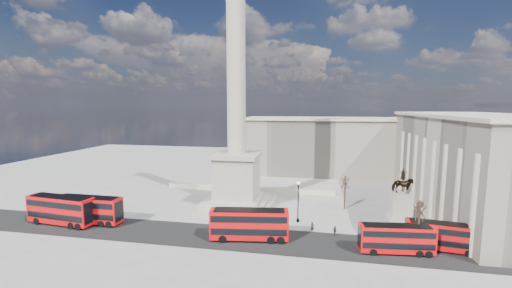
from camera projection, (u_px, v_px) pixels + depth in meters
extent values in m
plane|color=#9C9A94|center=(231.00, 214.00, 58.50)|extent=(180.00, 180.00, 0.00)
cube|color=black|center=(245.00, 238.00, 47.83)|extent=(120.00, 9.00, 0.01)
cube|color=#B1A593|center=(237.00, 203.00, 63.32)|extent=(14.00, 14.00, 1.00)
cube|color=#B1A593|center=(237.00, 200.00, 63.22)|extent=(12.00, 12.00, 0.50)
cube|color=#B1A593|center=(237.00, 197.00, 63.16)|extent=(10.00, 10.00, 0.50)
cube|color=#B1A593|center=(237.00, 177.00, 62.64)|extent=(8.00, 8.00, 8.00)
cube|color=#B1A593|center=(237.00, 155.00, 62.10)|extent=(9.00, 9.00, 0.80)
cylinder|color=#BDB29C|center=(236.00, 65.00, 59.97)|extent=(3.60, 3.60, 34.00)
cube|color=beige|center=(248.00, 189.00, 74.04)|extent=(40.00, 0.60, 1.10)
cube|color=#B6AA95|center=(475.00, 165.00, 58.95)|extent=(18.00, 45.00, 18.00)
cube|color=beige|center=(480.00, 116.00, 57.81)|extent=(19.00, 46.00, 0.60)
cube|color=#B6AA95|center=(331.00, 147.00, 92.89)|extent=(50.00, 16.00, 16.00)
cube|color=beige|center=(332.00, 119.00, 91.88)|extent=(51.00, 17.00, 0.60)
cube|color=red|center=(89.00, 209.00, 53.75)|extent=(11.62, 2.74, 4.27)
cube|color=black|center=(89.00, 213.00, 53.85)|extent=(11.16, 2.79, 0.95)
cube|color=black|center=(88.00, 203.00, 53.61)|extent=(11.16, 2.79, 0.95)
cube|color=black|center=(88.00, 197.00, 53.49)|extent=(10.46, 2.46, 0.06)
cylinder|color=black|center=(70.00, 218.00, 54.72)|extent=(1.18, 2.77, 1.16)
cylinder|color=black|center=(106.00, 221.00, 53.37)|extent=(1.18, 2.77, 1.16)
cylinder|color=black|center=(113.00, 222.00, 53.10)|extent=(1.18, 2.77, 1.16)
cube|color=red|center=(249.00, 224.00, 47.04)|extent=(11.93, 4.24, 4.30)
cube|color=black|center=(249.00, 229.00, 47.14)|extent=(11.47, 4.23, 0.96)
cube|color=black|center=(249.00, 217.00, 46.90)|extent=(11.47, 4.23, 0.96)
cube|color=black|center=(249.00, 210.00, 46.78)|extent=(10.74, 3.81, 0.06)
cylinder|color=black|center=(224.00, 236.00, 47.46)|extent=(1.54, 2.91, 1.17)
cylinder|color=black|center=(271.00, 237.00, 47.13)|extent=(1.54, 2.91, 1.17)
cylinder|color=black|center=(280.00, 237.00, 47.06)|extent=(1.54, 2.91, 1.17)
cube|color=red|center=(396.00, 238.00, 42.86)|extent=(10.01, 3.24, 3.62)
cube|color=black|center=(396.00, 243.00, 42.94)|extent=(9.63, 3.26, 0.80)
cube|color=black|center=(396.00, 232.00, 42.74)|extent=(9.63, 3.26, 0.80)
cube|color=black|center=(397.00, 225.00, 42.63)|extent=(9.01, 2.91, 0.05)
cylinder|color=black|center=(371.00, 249.00, 43.32)|extent=(1.22, 2.44, 0.98)
cylinder|color=black|center=(416.00, 250.00, 42.83)|extent=(1.22, 2.44, 0.98)
cylinder|color=black|center=(425.00, 251.00, 42.74)|extent=(1.22, 2.44, 0.98)
cube|color=red|center=(444.00, 236.00, 43.60)|extent=(10.07, 3.56, 3.63)
cube|color=black|center=(444.00, 241.00, 43.67)|extent=(9.69, 3.57, 0.81)
cube|color=black|center=(445.00, 229.00, 43.48)|extent=(9.69, 3.57, 0.81)
cube|color=black|center=(445.00, 223.00, 43.37)|extent=(9.06, 3.21, 0.05)
cylinder|color=black|center=(418.00, 244.00, 44.82)|extent=(1.30, 2.47, 0.99)
cylinder|color=black|center=(466.00, 250.00, 42.93)|extent=(1.30, 2.47, 0.99)
cylinder|color=black|center=(476.00, 251.00, 42.56)|extent=(1.30, 2.47, 0.99)
cube|color=red|center=(61.00, 209.00, 53.24)|extent=(12.35, 3.99, 4.47)
cube|color=black|center=(61.00, 214.00, 53.34)|extent=(11.87, 4.00, 0.99)
cube|color=black|center=(60.00, 203.00, 53.10)|extent=(11.87, 4.00, 0.99)
cube|color=black|center=(60.00, 197.00, 52.97)|extent=(11.11, 3.59, 0.07)
cylinder|color=black|center=(44.00, 218.00, 54.62)|extent=(1.50, 2.99, 1.21)
cylinder|color=black|center=(78.00, 223.00, 52.53)|extent=(1.50, 2.99, 1.21)
cylinder|color=black|center=(85.00, 224.00, 52.12)|extent=(1.50, 2.99, 1.21)
cylinder|color=black|center=(298.00, 220.00, 54.63)|extent=(0.49, 0.49, 0.55)
cylinder|color=black|center=(298.00, 204.00, 54.25)|extent=(0.18, 0.18, 6.62)
cylinder|color=black|center=(298.00, 185.00, 53.86)|extent=(0.33, 0.33, 0.33)
sphere|color=silver|center=(298.00, 183.00, 53.81)|extent=(0.62, 0.62, 0.62)
cube|color=beige|center=(401.00, 218.00, 56.01)|extent=(4.28, 3.21, 0.54)
cube|color=beige|center=(401.00, 206.00, 55.75)|extent=(3.42, 2.35, 4.71)
imported|color=black|center=(402.00, 185.00, 55.28)|extent=(3.69, 2.31, 2.89)
cylinder|color=black|center=(403.00, 176.00, 55.07)|extent=(0.54, 0.54, 1.28)
sphere|color=black|center=(403.00, 172.00, 54.98)|extent=(0.39, 0.39, 0.39)
cylinder|color=#332319|center=(418.00, 226.00, 43.07)|extent=(0.29, 0.29, 7.33)
cylinder|color=#332319|center=(345.00, 193.00, 60.93)|extent=(0.31, 0.31, 6.67)
cylinder|color=#332319|center=(403.00, 184.00, 67.20)|extent=(0.29, 0.29, 6.87)
imported|color=black|center=(312.00, 227.00, 50.18)|extent=(0.70, 0.58, 1.64)
imported|color=black|center=(393.00, 235.00, 47.13)|extent=(0.79, 0.64, 1.54)
imported|color=black|center=(335.00, 231.00, 48.68)|extent=(0.73, 1.02, 1.61)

